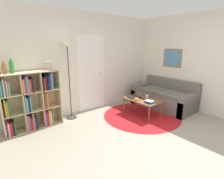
# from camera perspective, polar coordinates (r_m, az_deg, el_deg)

# --- Properties ---
(ground_plane) EXTENTS (14.00, 14.00, 0.00)m
(ground_plane) POSITION_cam_1_polar(r_m,az_deg,el_deg) (3.35, 18.93, -18.95)
(ground_plane) COLOR gray
(wall_back) EXTENTS (7.49, 0.11, 2.60)m
(wall_back) POSITION_cam_1_polar(r_m,az_deg,el_deg) (4.77, -8.08, 8.29)
(wall_back) COLOR silver
(wall_back) RESTS_ON ground_plane
(wall_right) EXTENTS (0.08, 5.65, 2.60)m
(wall_right) POSITION_cam_1_polar(r_m,az_deg,el_deg) (5.47, 21.05, 8.41)
(wall_right) COLOR silver
(wall_right) RESTS_ON ground_plane
(rug) EXTENTS (1.96, 1.96, 0.01)m
(rug) POSITION_cam_1_polar(r_m,az_deg,el_deg) (4.65, 9.59, -8.36)
(rug) COLOR #B2191E
(rug) RESTS_ON ground_plane
(bookshelf) EXTENTS (1.18, 0.34, 1.25)m
(bookshelf) POSITION_cam_1_polar(r_m,az_deg,el_deg) (4.12, -25.09, -3.69)
(bookshelf) COLOR beige
(bookshelf) RESTS_ON ground_plane
(floor_lamp) EXTENTS (0.27, 0.27, 1.85)m
(floor_lamp) POSITION_cam_1_polar(r_m,az_deg,el_deg) (4.23, -14.24, 10.09)
(floor_lamp) COLOR #333333
(floor_lamp) RESTS_ON ground_plane
(couch) EXTENTS (0.88, 1.75, 0.80)m
(couch) POSITION_cam_1_polar(r_m,az_deg,el_deg) (5.37, 16.66, -2.48)
(couch) COLOR #66605B
(couch) RESTS_ON ground_plane
(coffee_table) EXTENTS (0.54, 0.94, 0.42)m
(coffee_table) POSITION_cam_1_polar(r_m,az_deg,el_deg) (4.59, 9.77, -3.71)
(coffee_table) COLOR brown
(coffee_table) RESTS_ON ground_plane
(laptop) EXTENTS (0.36, 0.29, 0.02)m
(laptop) POSITION_cam_1_polar(r_m,az_deg,el_deg) (4.71, 7.27, -2.42)
(laptop) COLOR black
(laptop) RESTS_ON coffee_table
(bowl) EXTENTS (0.11, 0.11, 0.05)m
(bowl) POSITION_cam_1_polar(r_m,az_deg,el_deg) (4.46, 8.11, -3.21)
(bowl) COLOR orange
(bowl) RESTS_ON coffee_table
(book_stack_on_table) EXTENTS (0.15, 0.21, 0.06)m
(book_stack_on_table) POSITION_cam_1_polar(r_m,az_deg,el_deg) (4.33, 12.13, -3.95)
(book_stack_on_table) COLOR navy
(book_stack_on_table) RESTS_ON coffee_table
(cup) EXTENTS (0.07, 0.07, 0.08)m
(cup) POSITION_cam_1_polar(r_m,az_deg,el_deg) (4.71, 11.34, -2.22)
(cup) COLOR white
(cup) RESTS_ON coffee_table
(remote) EXTENTS (0.05, 0.16, 0.02)m
(remote) POSITION_cam_1_polar(r_m,az_deg,el_deg) (4.59, 9.77, -2.97)
(remote) COLOR black
(remote) RESTS_ON coffee_table
(bottle_middle) EXTENTS (0.07, 0.07, 0.24)m
(bottle_middle) POSITION_cam_1_polar(r_m,az_deg,el_deg) (3.91, -31.77, 5.80)
(bottle_middle) COLOR olive
(bottle_middle) RESTS_ON bookshelf
(bottle_right) EXTENTS (0.08, 0.08, 0.29)m
(bottle_right) POSITION_cam_1_polar(r_m,az_deg,el_deg) (3.92, -29.92, 6.35)
(bottle_right) COLOR #2D8438
(bottle_right) RESTS_ON bookshelf
(vase_on_shelf) EXTENTS (0.13, 0.13, 0.18)m
(vase_on_shelf) POSITION_cam_1_polar(r_m,az_deg,el_deg) (4.09, -20.10, 7.28)
(vase_on_shelf) COLOR #B7B2A8
(vase_on_shelf) RESTS_ON bookshelf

